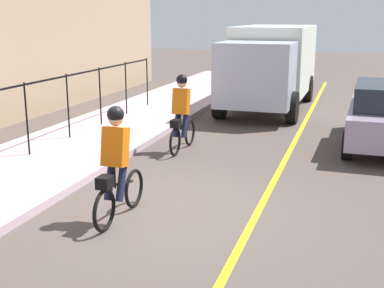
# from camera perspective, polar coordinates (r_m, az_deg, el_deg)

# --- Properties ---
(ground_plane) EXTENTS (80.00, 80.00, 0.00)m
(ground_plane) POSITION_cam_1_polar(r_m,az_deg,el_deg) (8.71, -3.64, -7.16)
(ground_plane) COLOR #4E433D
(lane_line_centre) EXTENTS (36.00, 0.12, 0.01)m
(lane_line_centre) POSITION_cam_1_polar(r_m,az_deg,el_deg) (8.30, 6.83, -8.32)
(lane_line_centre) COLOR yellow
(lane_line_centre) RESTS_ON ground
(iron_fence) EXTENTS (15.43, 0.04, 1.60)m
(iron_fence) POSITION_cam_1_polar(r_m,az_deg,el_deg) (11.07, -20.49, 3.65)
(iron_fence) COLOR black
(iron_fence) RESTS_ON sidewalk
(cyclist_lead) EXTENTS (1.71, 0.37, 1.83)m
(cyclist_lead) POSITION_cam_1_polar(r_m,az_deg,el_deg) (12.07, -1.17, 3.38)
(cyclist_lead) COLOR black
(cyclist_lead) RESTS_ON ground
(cyclist_follow) EXTENTS (1.71, 0.37, 1.83)m
(cyclist_follow) POSITION_cam_1_polar(r_m,az_deg,el_deg) (8.02, -8.36, -2.29)
(cyclist_follow) COLOR black
(cyclist_follow) RESTS_ON ground
(box_truck_background) EXTENTS (6.74, 2.60, 2.78)m
(box_truck_background) POSITION_cam_1_polar(r_m,az_deg,el_deg) (18.13, 8.72, 8.85)
(box_truck_background) COLOR silver
(box_truck_background) RESTS_ON ground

